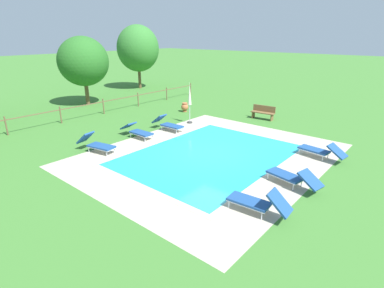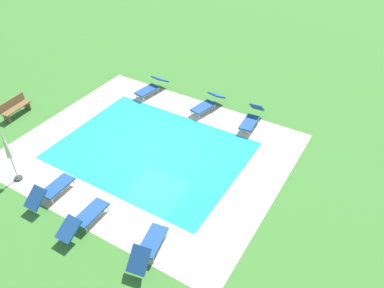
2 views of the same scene
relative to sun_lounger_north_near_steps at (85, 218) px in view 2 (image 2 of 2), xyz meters
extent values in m
plane|color=#3D752D|center=(0.47, -4.46, -0.36)|extent=(160.00, 160.00, 0.00)
cube|color=#B2A893|center=(0.47, -4.46, -0.35)|extent=(11.26, 9.29, 0.01)
cube|color=#23A8C1|center=(0.47, -4.46, -0.35)|extent=(7.82, 5.85, 0.01)
cube|color=#C0B59F|center=(0.47, -1.42, -0.35)|extent=(8.30, 0.24, 0.01)
cube|color=#C0B59F|center=(0.47, -7.50, -0.35)|extent=(8.30, 0.24, 0.01)
cube|color=#C0B59F|center=(4.50, -4.46, -0.35)|extent=(0.24, 5.85, 0.01)
cube|color=#C0B59F|center=(-3.56, -4.46, -0.35)|extent=(0.24, 5.85, 0.01)
cube|color=navy|center=(0.00, -0.30, -0.04)|extent=(0.62, 1.31, 0.07)
cube|color=navy|center=(-0.01, 0.72, 0.16)|extent=(0.61, 0.78, 0.46)
cube|color=silver|center=(0.00, -0.30, -0.10)|extent=(0.59, 1.28, 0.04)
cylinder|color=silver|center=(0.27, -0.85, -0.22)|extent=(0.04, 0.04, 0.28)
cylinder|color=silver|center=(-0.24, -0.85, -0.22)|extent=(0.04, 0.04, 0.28)
cylinder|color=silver|center=(0.25, 0.26, -0.22)|extent=(0.04, 0.04, 0.28)
cylinder|color=silver|center=(-0.26, 0.25, -0.22)|extent=(0.04, 0.04, 0.28)
cube|color=navy|center=(1.99, -0.63, -0.04)|extent=(0.64, 1.32, 0.07)
cube|color=navy|center=(1.96, 0.36, 0.21)|extent=(0.62, 0.73, 0.56)
cube|color=silver|center=(1.99, -0.63, -0.10)|extent=(0.61, 1.29, 0.04)
cylinder|color=silver|center=(2.27, -1.17, -0.22)|extent=(0.04, 0.04, 0.28)
cylinder|color=silver|center=(1.76, -1.19, -0.22)|extent=(0.04, 0.04, 0.28)
cylinder|color=silver|center=(2.23, -0.07, -0.22)|extent=(0.04, 0.04, 0.28)
cylinder|color=silver|center=(1.72, -0.08, -0.22)|extent=(0.04, 0.04, 0.28)
cube|color=navy|center=(-2.53, -0.43, -0.04)|extent=(0.85, 1.39, 0.07)
cube|color=navy|center=(-2.72, 0.52, 0.23)|extent=(0.72, 0.79, 0.60)
cube|color=silver|center=(-2.53, -0.43, -0.10)|extent=(0.81, 1.36, 0.04)
cylinder|color=silver|center=(-2.17, -0.92, -0.22)|extent=(0.04, 0.04, 0.28)
cylinder|color=silver|center=(-2.67, -1.02, -0.22)|extent=(0.04, 0.04, 0.28)
cylinder|color=silver|center=(-2.39, 0.16, -0.22)|extent=(0.04, 0.04, 0.28)
cylinder|color=silver|center=(-2.89, 0.06, -0.22)|extent=(0.04, 0.04, 0.28)
cube|color=navy|center=(3.35, -8.12, -0.04)|extent=(0.77, 1.37, 0.07)
cube|color=navy|center=(3.21, -9.12, 0.17)|extent=(0.70, 0.83, 0.49)
cube|color=silver|center=(3.35, -8.12, -0.10)|extent=(0.74, 1.34, 0.04)
cylinder|color=silver|center=(3.17, -7.53, -0.22)|extent=(0.04, 0.04, 0.28)
cylinder|color=silver|center=(3.68, -7.60, -0.22)|extent=(0.04, 0.04, 0.28)
cylinder|color=silver|center=(3.02, -8.63, -0.22)|extent=(0.04, 0.04, 0.28)
cylinder|color=silver|center=(3.53, -8.70, -0.22)|extent=(0.04, 0.04, 0.28)
cube|color=navy|center=(0.03, -8.22, -0.04)|extent=(0.85, 1.39, 0.07)
cube|color=navy|center=(-0.17, -9.22, 0.17)|extent=(0.74, 0.87, 0.48)
cube|color=silver|center=(0.03, -8.22, -0.10)|extent=(0.82, 1.36, 0.04)
cylinder|color=silver|center=(-0.11, -7.63, -0.22)|extent=(0.04, 0.04, 0.28)
cylinder|color=silver|center=(0.39, -7.73, -0.22)|extent=(0.04, 0.04, 0.28)
cylinder|color=silver|center=(-0.33, -8.71, -0.22)|extent=(0.04, 0.04, 0.28)
cylinder|color=silver|center=(0.17, -8.82, -0.22)|extent=(0.04, 0.04, 0.28)
cube|color=navy|center=(-2.46, -8.16, -0.04)|extent=(0.69, 1.34, 0.07)
cube|color=navy|center=(-2.39, -9.12, 0.24)|extent=(0.65, 0.71, 0.61)
cube|color=silver|center=(-2.46, -8.16, -0.10)|extent=(0.66, 1.31, 0.04)
cylinder|color=silver|center=(-2.75, -7.62, -0.22)|extent=(0.04, 0.04, 0.28)
cylinder|color=silver|center=(-2.24, -7.59, -0.22)|extent=(0.04, 0.04, 0.28)
cylinder|color=silver|center=(-2.67, -8.73, -0.22)|extent=(0.04, 0.04, 0.28)
cylinder|color=silver|center=(-2.16, -8.69, -0.22)|extent=(0.04, 0.04, 0.28)
cylinder|color=#383838|center=(3.91, -0.32, -0.32)|extent=(0.32, 0.32, 0.08)
cylinder|color=#B2B5B7|center=(3.91, -0.32, 0.22)|extent=(0.04, 0.04, 1.15)
cone|color=beige|center=(3.91, -0.32, 1.43)|extent=(0.22, 0.22, 1.27)
cube|color=brown|center=(7.61, -3.34, 0.08)|extent=(0.57, 1.53, 0.06)
cube|color=brown|center=(7.81, -3.32, 0.31)|extent=(0.18, 1.50, 0.40)
cube|color=brown|center=(7.67, -3.97, -0.15)|extent=(0.40, 0.09, 0.41)
cube|color=brown|center=(7.56, -2.70, -0.15)|extent=(0.40, 0.09, 0.41)
camera|label=1|loc=(-9.91, -12.12, 4.83)|focal=28.46mm
camera|label=2|loc=(-7.59, 5.51, 9.97)|focal=35.52mm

